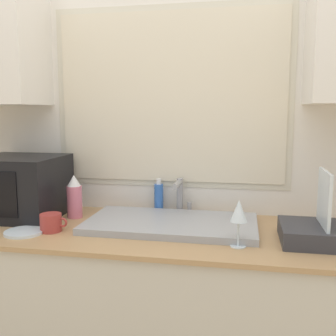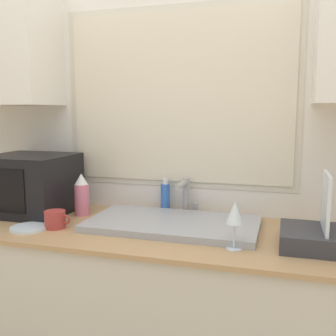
# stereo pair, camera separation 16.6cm
# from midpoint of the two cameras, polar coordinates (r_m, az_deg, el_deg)

# --- Properties ---
(countertop) EXTENTS (1.96, 0.68, 0.89)m
(countertop) POSITION_cam_midpoint_polar(r_m,az_deg,el_deg) (1.95, -4.19, -21.43)
(countertop) COLOR beige
(countertop) RESTS_ON ground_plane
(wall_back) EXTENTS (6.00, 0.38, 2.60)m
(wall_back) POSITION_cam_midpoint_polar(r_m,az_deg,el_deg) (2.00, -2.08, 7.69)
(wall_back) COLOR silver
(wall_back) RESTS_ON ground_plane
(sink_basin) EXTENTS (0.76, 0.42, 0.03)m
(sink_basin) POSITION_cam_midpoint_polar(r_m,az_deg,el_deg) (1.79, -2.21, -8.08)
(sink_basin) COLOR #9EA0A5
(sink_basin) RESTS_ON countertop
(faucet) EXTENTS (0.08, 0.17, 0.18)m
(faucet) POSITION_cam_midpoint_polar(r_m,az_deg,el_deg) (1.97, -0.67, -3.72)
(faucet) COLOR #99999E
(faucet) RESTS_ON countertop
(microwave) EXTENTS (0.41, 0.38, 0.30)m
(microwave) POSITION_cam_midpoint_polar(r_m,az_deg,el_deg) (2.11, -22.89, -2.51)
(microwave) COLOR black
(microwave) RESTS_ON countertop
(dish_rack) EXTENTS (0.32, 0.27, 0.29)m
(dish_rack) POSITION_cam_midpoint_polar(r_m,az_deg,el_deg) (1.66, 18.85, -8.72)
(dish_rack) COLOR #333338
(dish_rack) RESTS_ON countertop
(spray_bottle) EXTENTS (0.07, 0.07, 0.21)m
(spray_bottle) POSITION_cam_midpoint_polar(r_m,az_deg,el_deg) (2.00, -15.77, -4.11)
(spray_bottle) COLOR #D8728C
(spray_bottle) RESTS_ON countertop
(soap_bottle) EXTENTS (0.05, 0.05, 0.18)m
(soap_bottle) POSITION_cam_midpoint_polar(r_m,az_deg,el_deg) (2.02, -3.71, -4.32)
(soap_bottle) COLOR blue
(soap_bottle) RESTS_ON countertop
(mug_near_sink) EXTENTS (0.12, 0.09, 0.08)m
(mug_near_sink) POSITION_cam_midpoint_polar(r_m,az_deg,el_deg) (1.82, -19.16, -7.53)
(mug_near_sink) COLOR #A53833
(mug_near_sink) RESTS_ON countertop
(wine_glass) EXTENTS (0.07, 0.07, 0.18)m
(wine_glass) POSITION_cam_midpoint_polar(r_m,az_deg,el_deg) (1.52, 7.16, -6.45)
(wine_glass) COLOR silver
(wine_glass) RESTS_ON countertop
(small_plate) EXTENTS (0.16, 0.16, 0.01)m
(small_plate) POSITION_cam_midpoint_polar(r_m,az_deg,el_deg) (1.84, -22.69, -8.62)
(small_plate) COLOR silver
(small_plate) RESTS_ON countertop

